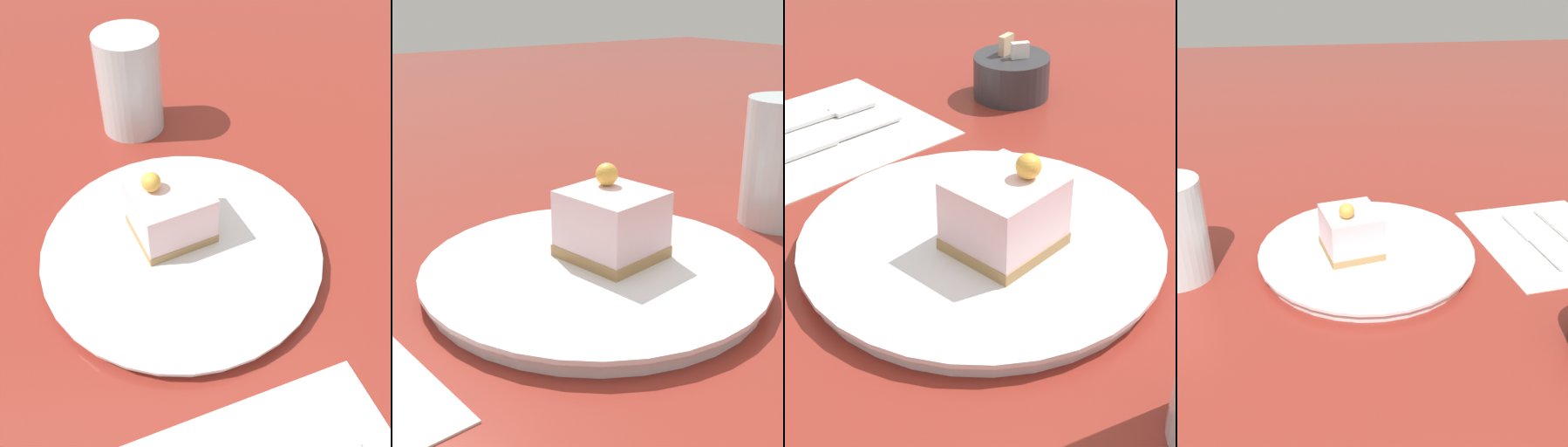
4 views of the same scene
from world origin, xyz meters
TOP-DOWN VIEW (x-y plane):
  - ground_plane at (0.00, 0.00)m, footprint 4.00×4.00m
  - plate at (-0.02, -0.01)m, footprint 0.29×0.29m
  - cake_slice at (-0.00, 0.01)m, footprint 0.08×0.09m

SIDE VIEW (x-z plane):
  - ground_plane at x=0.00m, z-range 0.00..0.00m
  - plate at x=-0.02m, z-range 0.00..0.02m
  - cake_slice at x=0.00m, z-range 0.01..0.09m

